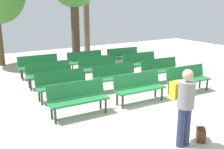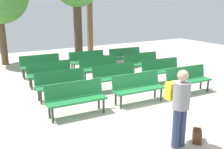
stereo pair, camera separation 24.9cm
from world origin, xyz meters
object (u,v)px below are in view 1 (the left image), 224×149
object	(u,v)px
bench_r0_c2	(187,78)
bench_r2_c0	(49,73)
bench_r0_c1	(139,86)
bench_r2_c2	(140,62)
bench_r3_c2	(124,56)
tree_0	(87,29)
bench_r0_c0	(78,97)
bench_r1_c0	(62,83)
bench_r1_c1	(115,75)
handbag	(201,134)
bench_r2_c1	(98,66)
bench_r3_c0	(39,65)
bench_r1_c2	(160,69)
visitor_with_backpack	(184,103)
bench_r3_c1	(86,60)

from	to	relation	value
bench_r0_c2	bench_r2_c0	distance (m)	4.82
bench_r0_c1	bench_r0_c2	world-z (taller)	same
bench_r2_c2	bench_r3_c2	xyz separation A→B (m)	(0.10, 1.40, 0.00)
bench_r3_c2	tree_0	xyz separation A→B (m)	(-0.24, 3.42, 1.01)
bench_r0_c0	bench_r1_c0	size ratio (longest dim) A/B	1.00
bench_r1_c1	tree_0	size ratio (longest dim) A/B	0.54
bench_r2_c0	handbag	xyz separation A→B (m)	(1.57, -5.48, -0.37)
bench_r3_c2	bench_r0_c1	bearing A→B (deg)	-113.75
bench_r2_c1	bench_r2_c2	xyz separation A→B (m)	(1.92, -0.17, 0.00)
bench_r0_c1	bench_r0_c2	size ratio (longest dim) A/B	1.00
bench_r0_c0	bench_r0_c1	distance (m)	1.95
bench_r3_c2	handbag	xyz separation A→B (m)	(-2.41, -6.61, -0.37)
bench_r0_c2	bench_r2_c2	bearing A→B (deg)	89.79
bench_r0_c2	bench_r3_c0	distance (m)	5.79
bench_r1_c0	bench_r1_c1	world-z (taller)	same
bench_r1_c0	bench_r2_c1	xyz separation A→B (m)	(2.03, 1.36, 0.00)
bench_r0_c0	bench_r0_c1	xyz separation A→B (m)	(1.95, -0.07, 0.00)
bench_r0_c1	bench_r3_c2	world-z (taller)	same
bench_r1_c2	visitor_with_backpack	distance (m)	4.65
bench_r1_c1	handbag	size ratio (longest dim) A/B	4.60
bench_r2_c2	bench_r0_c0	bearing A→B (deg)	-143.63
bench_r1_c0	bench_r0_c0	bearing A→B (deg)	-91.33
bench_r0_c1	bench_r1_c0	bearing A→B (deg)	144.47
bench_r0_c0	bench_r2_c2	xyz separation A→B (m)	(4.04, 2.59, 0.00)
bench_r0_c0	handbag	distance (m)	3.16
bench_r3_c0	bench_r2_c0	bearing A→B (deg)	-88.50
bench_r0_c0	bench_r1_c0	bearing A→B (deg)	89.05
bench_r1_c0	bench_r2_c2	world-z (taller)	same
bench_r1_c2	visitor_with_backpack	world-z (taller)	visitor_with_backpack
bench_r0_c2	visitor_with_backpack	size ratio (longest dim) A/B	0.98
bench_r0_c0	visitor_with_backpack	distance (m)	2.84
bench_r0_c1	handbag	distance (m)	2.58
bench_r0_c2	bench_r1_c1	size ratio (longest dim) A/B	0.99
bench_r2_c0	tree_0	bearing A→B (deg)	54.77
bench_r2_c1	bench_r3_c0	bearing A→B (deg)	144.37
bench_r0_c0	handbag	xyz separation A→B (m)	(1.73, -2.61, -0.37)
bench_r1_c0	bench_r2_c2	xyz separation A→B (m)	(3.95, 1.19, 0.00)
bench_r2_c1	bench_r2_c2	distance (m)	1.92
bench_r0_c2	tree_0	bearing A→B (deg)	92.74
bench_r0_c2	bench_r3_c2	distance (m)	4.18
tree_0	bench_r0_c1	bearing A→B (deg)	-104.60
bench_r2_c1	handbag	distance (m)	5.41
bench_r1_c1	bench_r1_c2	distance (m)	1.96
bench_r3_c0	handbag	size ratio (longest dim) A/B	4.58
bench_r0_c2	bench_r2_c2	distance (m)	2.78
visitor_with_backpack	bench_r3_c0	bearing A→B (deg)	-81.78
bench_r0_c1	bench_r1_c2	distance (m)	2.38
bench_r3_c1	visitor_with_backpack	bearing A→B (deg)	-94.83
bench_r3_c0	bench_r2_c2	bearing A→B (deg)	-20.52
handbag	bench_r1_c2	bearing A→B (deg)	59.92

